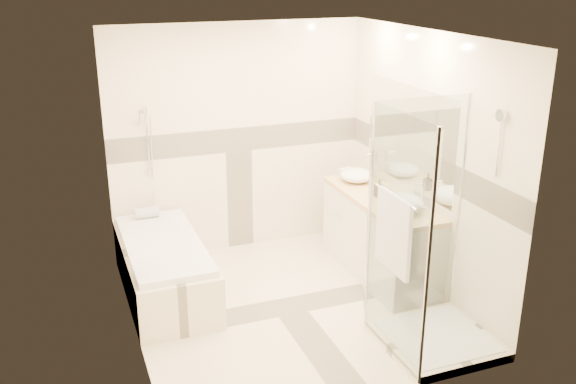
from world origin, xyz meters
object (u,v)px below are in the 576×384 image
object	(u,v)px
vessel_sink_near	(357,175)
vanity	(380,236)
shower_enclosure	(423,290)
amenity_bottle_a	(379,188)
vessel_sink_far	(401,203)
amenity_bottle_b	(379,190)
bathtub	(164,265)

from	to	relation	value
vessel_sink_near	vanity	bearing A→B (deg)	-87.83
shower_enclosure	amenity_bottle_a	bearing A→B (deg)	78.17
shower_enclosure	vessel_sink_near	xyz separation A→B (m)	(0.27, 1.80, 0.42)
amenity_bottle_a	vessel_sink_far	bearing A→B (deg)	-90.00
amenity_bottle_b	bathtub	bearing A→B (deg)	171.45
shower_enclosure	amenity_bottle_b	bearing A→B (deg)	78.15
shower_enclosure	vessel_sink_far	bearing A→B (deg)	72.46
bathtub	vessel_sink_near	size ratio (longest dim) A/B	4.81
bathtub	vanity	distance (m)	2.18
vessel_sink_far	amenity_bottle_b	xyz separation A→B (m)	(0.00, 0.44, -0.02)
bathtub	amenity_bottle_b	distance (m)	2.24
amenity_bottle_a	amenity_bottle_b	size ratio (longest dim) A/B	1.27
bathtub	vanity	world-z (taller)	vanity
bathtub	vessel_sink_far	xyz separation A→B (m)	(2.13, -0.76, 0.63)
bathtub	vessel_sink_far	world-z (taller)	vessel_sink_far
vessel_sink_far	amenity_bottle_a	distance (m)	0.44
vanity	shower_enclosure	distance (m)	1.31
vessel_sink_near	amenity_bottle_a	world-z (taller)	amenity_bottle_a
bathtub	vessel_sink_far	bearing A→B (deg)	-19.58
shower_enclosure	amenity_bottle_a	distance (m)	1.40
vessel_sink_far	vessel_sink_near	bearing A→B (deg)	90.00
bathtub	amenity_bottle_a	bearing A→B (deg)	-8.51
vessel_sink_near	amenity_bottle_b	size ratio (longest dim) A/B	2.62
vanity	shower_enclosure	world-z (taller)	shower_enclosure
shower_enclosure	vessel_sink_far	world-z (taller)	shower_enclosure
vessel_sink_near	vessel_sink_far	bearing A→B (deg)	-90.00
vessel_sink_far	amenity_bottle_a	xyz separation A→B (m)	(0.00, 0.44, 0.00)
vessel_sink_near	vessel_sink_far	size ratio (longest dim) A/B	0.85
bathtub	shower_enclosure	bearing A→B (deg)	-41.10
vessel_sink_far	bathtub	bearing A→B (deg)	160.42
amenity_bottle_b	vanity	bearing A→B (deg)	-56.12
vanity	amenity_bottle_a	distance (m)	0.51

